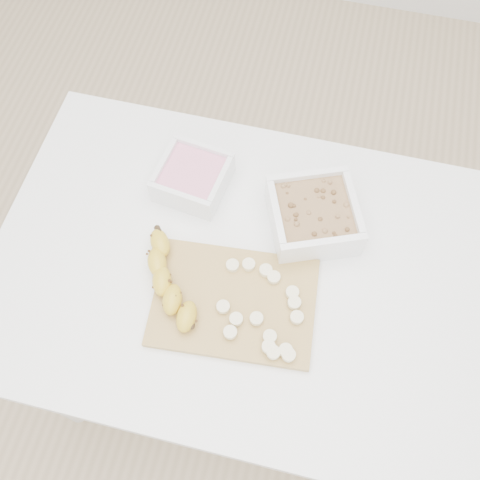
% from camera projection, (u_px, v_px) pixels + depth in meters
% --- Properties ---
extents(ground, '(3.50, 3.50, 0.00)m').
position_uv_depth(ground, '(238.00, 358.00, 1.75)').
color(ground, '#C6AD89').
rests_on(ground, ground).
extents(table, '(1.00, 0.70, 0.75)m').
position_uv_depth(table, '(237.00, 284.00, 1.16)').
color(table, white).
rests_on(table, ground).
extents(bowl_yogurt, '(0.16, 0.16, 0.07)m').
position_uv_depth(bowl_yogurt, '(193.00, 177.00, 1.13)').
color(bowl_yogurt, white).
rests_on(bowl_yogurt, table).
extents(bowl_granola, '(0.22, 0.22, 0.08)m').
position_uv_depth(bowl_granola, '(313.00, 216.00, 1.08)').
color(bowl_granola, white).
rests_on(bowl_granola, table).
extents(cutting_board, '(0.33, 0.25, 0.01)m').
position_uv_depth(cutting_board, '(234.00, 302.00, 1.03)').
color(cutting_board, '#B48C47').
rests_on(cutting_board, table).
extents(banana, '(0.14, 0.22, 0.04)m').
position_uv_depth(banana, '(170.00, 282.00, 1.03)').
color(banana, gold).
rests_on(banana, cutting_board).
extents(banana_slices, '(0.17, 0.19, 0.02)m').
position_uv_depth(banana_slices, '(265.00, 312.00, 1.01)').
color(banana_slices, '#F9EBB9').
rests_on(banana_slices, cutting_board).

